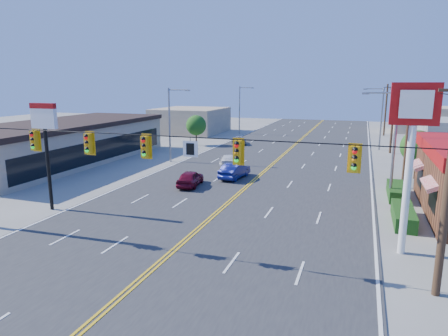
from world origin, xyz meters
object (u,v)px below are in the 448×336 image
(car_blue, at_px, (235,171))
(car_silver, at_px, (239,140))
(signal_span, at_px, (165,159))
(pizza_hut_sign, at_px, (45,134))
(car_white, at_px, (229,161))
(kfc_pylon, at_px, (412,135))
(car_magenta, at_px, (190,179))

(car_blue, distance_m, car_silver, 20.95)
(car_blue, bearing_deg, car_silver, -67.54)
(signal_span, relative_size, car_blue, 5.84)
(signal_span, distance_m, pizza_hut_sign, 11.60)
(car_silver, bearing_deg, pizza_hut_sign, 62.56)
(signal_span, xyz_separation_m, car_white, (-4.01, 21.66, -4.29))
(car_white, bearing_deg, car_silver, -90.60)
(signal_span, height_order, car_silver, signal_span)
(kfc_pylon, xyz_separation_m, car_silver, (-18.70, 32.80, -5.49))
(kfc_pylon, distance_m, car_blue, 18.86)
(car_silver, bearing_deg, car_blue, 84.37)
(car_blue, bearing_deg, car_white, -59.56)
(pizza_hut_sign, height_order, car_magenta, pizza_hut_sign)
(kfc_pylon, height_order, car_silver, kfc_pylon)
(car_blue, distance_m, car_white, 5.47)
(signal_span, relative_size, pizza_hut_sign, 3.55)
(pizza_hut_sign, xyz_separation_m, car_magenta, (6.45, 8.78, -4.52))
(car_magenta, relative_size, car_silver, 0.96)
(car_magenta, height_order, car_silver, car_magenta)
(kfc_pylon, relative_size, car_white, 2.08)
(signal_span, xyz_separation_m, car_blue, (-1.78, 16.67, -4.20))
(signal_span, distance_m, car_blue, 17.28)
(kfc_pylon, relative_size, pizza_hut_sign, 1.24)
(pizza_hut_sign, bearing_deg, car_blue, 54.31)
(pizza_hut_sign, xyz_separation_m, car_silver, (3.30, 32.80, -4.62))
(kfc_pylon, bearing_deg, pizza_hut_sign, 180.00)
(car_magenta, distance_m, car_white, 8.89)
(car_blue, bearing_deg, signal_span, 102.48)
(pizza_hut_sign, bearing_deg, car_silver, 84.25)
(car_blue, bearing_deg, car_magenta, 62.13)
(signal_span, height_order, pizza_hut_sign, signal_span)
(kfc_pylon, bearing_deg, signal_span, -160.22)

